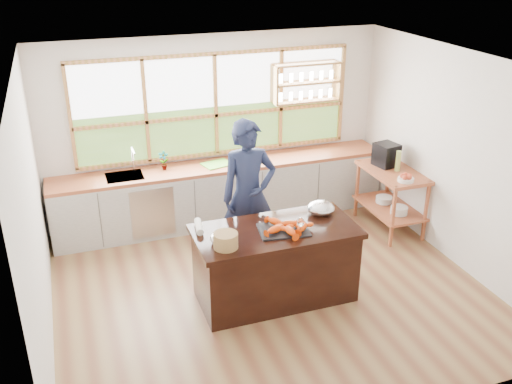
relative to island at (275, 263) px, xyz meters
name	(u,v)px	position (x,y,z in m)	size (l,w,h in m)	color
ground_plane	(269,287)	(0.00, 0.20, -0.45)	(5.00, 5.00, 0.00)	olive
room_shell	(257,138)	(0.02, 0.71, 1.30)	(5.02, 4.52, 2.71)	silver
back_counter	(222,192)	(-0.02, 2.14, 0.00)	(4.90, 0.63, 0.90)	beige
right_shelf_unit	(391,190)	(2.19, 1.09, 0.15)	(0.62, 1.10, 0.90)	#A44E2A
island	(275,263)	(0.00, 0.00, 0.00)	(1.85, 0.90, 0.90)	black
cook	(249,195)	(-0.04, 0.84, 0.51)	(0.70, 0.46, 1.93)	#181F3B
potted_plant	(164,161)	(-0.84, 2.20, 0.58)	(0.14, 0.10, 0.27)	slate
cutting_board	(217,164)	(-0.08, 2.14, 0.45)	(0.40, 0.30, 0.01)	#60BA32
espresso_machine	(386,155)	(2.19, 1.31, 0.61)	(0.29, 0.31, 0.33)	black
wine_bottle	(398,161)	(2.24, 1.08, 0.59)	(0.07, 0.07, 0.29)	#A7BE55
fruit_bowl	(406,178)	(2.14, 0.70, 0.49)	(0.22, 0.22, 0.11)	silver
slate_board	(284,230)	(0.07, -0.06, 0.45)	(0.55, 0.40, 0.02)	black
lobster_pile	(287,227)	(0.09, -0.09, 0.50)	(0.52, 0.48, 0.08)	#EC4C09
mixing_bowl_left	(223,238)	(-0.65, -0.10, 0.50)	(0.28, 0.28, 0.13)	silver
mixing_bowl_right	(321,208)	(0.65, 0.20, 0.52)	(0.33, 0.33, 0.16)	silver
wine_glass	(300,223)	(0.19, -0.23, 0.61)	(0.08, 0.08, 0.22)	silver
wicker_basket	(226,240)	(-0.65, -0.21, 0.53)	(0.26, 0.26, 0.17)	#9E753E
parchment_roll	(199,227)	(-0.82, 0.27, 0.49)	(0.08, 0.08, 0.30)	silver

